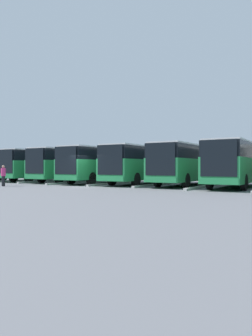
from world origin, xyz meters
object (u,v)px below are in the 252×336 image
(bus_3, at_px, (142,163))
(bus_7, at_px, (19,164))
(bus_5, at_px, (73,164))
(pedestrian, at_px, (3,175))
(bus_2, at_px, (187,163))
(bus_6, at_px, (44,164))
(bus_4, at_px, (102,164))
(bus_1, at_px, (237,163))

(bus_3, distance_m, bus_7, 16.79)
(bus_5, xyz_separation_m, pedestrian, (-0.63, 8.78, -0.96))
(bus_2, bearing_deg, bus_7, -1.71)
(bus_2, xyz_separation_m, bus_5, (12.59, 0.32, 0.00))
(bus_5, bearing_deg, bus_2, 178.62)
(bus_6, distance_m, pedestrian, 10.02)
(bus_2, relative_size, bus_4, 1.00)
(bus_3, height_order, bus_6, same)
(bus_3, bearing_deg, bus_1, 176.58)
(bus_2, xyz_separation_m, bus_7, (20.98, 0.41, 0.00))
(bus_1, relative_size, bus_3, 1.00)
(bus_1, height_order, pedestrian, bus_1)
(bus_1, relative_size, bus_2, 1.00)
(bus_5, distance_m, bus_6, 4.20)
(bus_4, distance_m, pedestrian, 9.21)
(bus_6, xyz_separation_m, pedestrian, (-4.83, 8.73, -0.96))
(bus_4, relative_size, pedestrian, 6.40)
(bus_4, xyz_separation_m, bus_7, (12.59, -0.25, 0.00))
(bus_5, bearing_deg, bus_1, 177.27)
(bus_2, bearing_deg, bus_6, -1.57)
(bus_6, xyz_separation_m, bus_7, (4.20, 0.04, 0.00))
(bus_2, relative_size, bus_7, 1.00)
(bus_6, relative_size, bus_7, 1.00)
(bus_2, height_order, pedestrian, bus_2)
(bus_4, height_order, pedestrian, bus_4)
(bus_3, height_order, bus_7, same)
(bus_3, height_order, pedestrian, bus_3)
(bus_7, bearing_deg, bus_1, 177.44)
(bus_3, bearing_deg, bus_2, 179.93)
(bus_2, bearing_deg, bus_1, 173.23)
(bus_4, bearing_deg, bus_3, -176.58)
(bus_3, distance_m, bus_5, 8.39)
(bus_3, bearing_deg, pedestrian, 46.05)
(bus_6, bearing_deg, bus_2, 178.43)
(bus_3, distance_m, bus_6, 12.59)
(bus_4, bearing_deg, bus_2, -178.32)
(bus_1, bearing_deg, pedestrian, 25.76)
(bus_5, height_order, bus_6, same)
(bus_4, xyz_separation_m, bus_6, (8.39, -0.29, 0.00))
(bus_4, xyz_separation_m, bus_5, (4.20, -0.34, 0.00))
(bus_3, height_order, bus_4, same)
(bus_1, bearing_deg, bus_2, -6.77)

